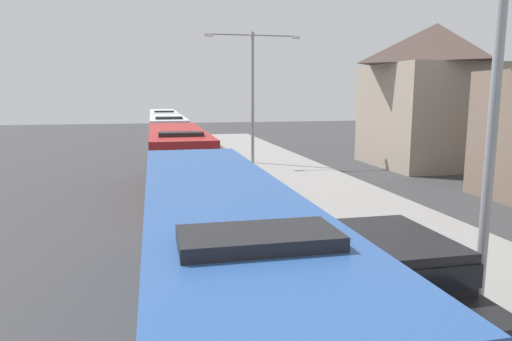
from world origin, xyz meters
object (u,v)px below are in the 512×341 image
at_px(bus_lead, 218,258).
at_px(bus_fourth_in_line, 164,125).
at_px(bus_middle, 168,136).
at_px(streetlamp_mid, 253,84).
at_px(white_suv, 400,277).
at_px(bus_second_in_line, 178,159).
at_px(streetlamp_near, 499,45).

bearing_deg(bus_lead, bus_fourth_in_line, 90.00).
height_order(bus_middle, streetlamp_mid, streetlamp_mid).
height_order(white_suv, streetlamp_mid, streetlamp_mid).
distance_m(bus_lead, bus_second_in_line, 13.64).
relative_size(bus_fourth_in_line, white_suv, 2.47).
relative_size(bus_middle, streetlamp_near, 1.19).
height_order(bus_middle, white_suv, bus_middle).
xyz_separation_m(bus_lead, streetlamp_near, (5.40, -0.30, 3.92)).
xyz_separation_m(bus_middle, streetlamp_near, (5.40, -26.88, 3.92)).
xyz_separation_m(bus_middle, white_suv, (3.70, -26.65, -0.66)).
xyz_separation_m(bus_lead, bus_second_in_line, (-0.00, 13.64, -0.00)).
bearing_deg(white_suv, bus_second_in_line, 105.10).
relative_size(bus_lead, bus_fourth_in_line, 0.95).
height_order(white_suv, streetlamp_near, streetlamp_near).
relative_size(bus_lead, bus_second_in_line, 1.06).
height_order(bus_lead, white_suv, bus_lead).
bearing_deg(streetlamp_near, bus_lead, 176.86).
distance_m(bus_middle, bus_fourth_in_line, 12.36).
bearing_deg(white_suv, bus_fourth_in_line, 95.42).
xyz_separation_m(bus_second_in_line, white_suv, (3.70, -13.71, -0.66)).
bearing_deg(bus_second_in_line, white_suv, -74.90).
xyz_separation_m(bus_middle, bus_fourth_in_line, (0.00, 12.36, 0.00)).
height_order(bus_second_in_line, bus_middle, same).
height_order(bus_lead, streetlamp_near, streetlamp_near).
xyz_separation_m(bus_second_in_line, streetlamp_near, (5.40, -13.93, 3.92)).
xyz_separation_m(bus_lead, white_suv, (3.70, -0.07, -0.66)).
height_order(bus_second_in_line, streetlamp_near, streetlamp_near).
relative_size(bus_lead, bus_middle, 1.07).
bearing_deg(bus_lead, white_suv, -1.13).
height_order(bus_fourth_in_line, streetlamp_mid, streetlamp_mid).
distance_m(bus_second_in_line, white_suv, 14.21).
xyz_separation_m(bus_second_in_line, streetlamp_mid, (5.40, 8.40, 3.67)).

